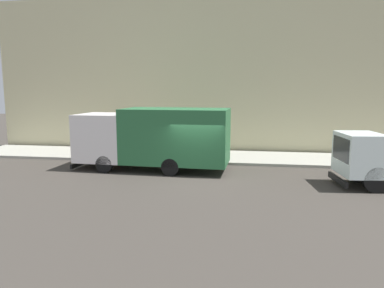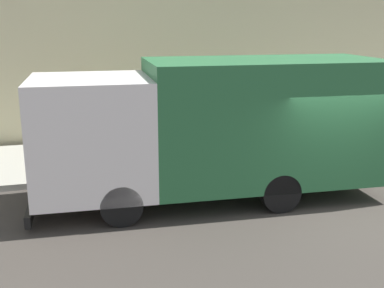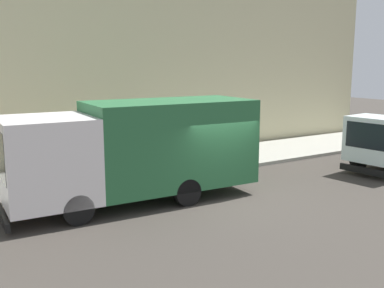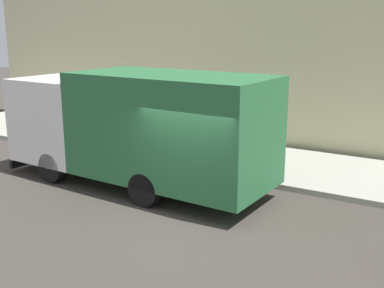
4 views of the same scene
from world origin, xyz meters
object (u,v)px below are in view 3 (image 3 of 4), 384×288
(street_sign_post, at_px, (153,142))
(traffic_cone_orange, at_px, (0,183))
(pedestrian_walking, at_px, (16,158))
(large_utility_truck, at_px, (137,148))
(pedestrian_standing, at_px, (89,158))

(street_sign_post, bearing_deg, traffic_cone_orange, 83.18)
(pedestrian_walking, xyz_separation_m, traffic_cone_orange, (-1.32, 0.79, -0.52))
(large_utility_truck, height_order, traffic_cone_orange, large_utility_truck)
(large_utility_truck, distance_m, pedestrian_standing, 2.62)
(pedestrian_walking, relative_size, street_sign_post, 0.75)
(large_utility_truck, distance_m, street_sign_post, 2.56)
(pedestrian_standing, height_order, street_sign_post, street_sign_post)
(large_utility_truck, bearing_deg, street_sign_post, -35.75)
(large_utility_truck, height_order, pedestrian_standing, large_utility_truck)
(pedestrian_standing, xyz_separation_m, traffic_cone_orange, (0.20, 2.91, -0.56))
(pedestrian_standing, bearing_deg, large_utility_truck, 4.55)
(pedestrian_walking, relative_size, pedestrian_standing, 0.97)
(pedestrian_walking, xyz_separation_m, pedestrian_standing, (-1.53, -2.13, 0.04))
(traffic_cone_orange, bearing_deg, large_utility_truck, -125.71)
(large_utility_truck, distance_m, traffic_cone_orange, 4.66)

